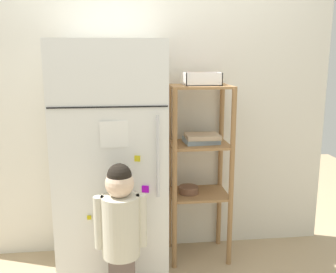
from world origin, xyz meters
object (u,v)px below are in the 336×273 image
refrigerator (112,163)px  pantry_shelf_unit (199,156)px  fruit_bin (202,80)px  child_standing (121,225)px

refrigerator → pantry_shelf_unit: size_ratio=1.23×
refrigerator → pantry_shelf_unit: bearing=13.5°
refrigerator → fruit_bin: size_ratio=6.34×
pantry_shelf_unit → fruit_bin: (0.01, -0.00, 0.56)m
child_standing → refrigerator: bearing=96.7°
child_standing → pantry_shelf_unit: 0.88m
pantry_shelf_unit → fruit_bin: bearing=-21.5°
pantry_shelf_unit → fruit_bin: 0.56m
pantry_shelf_unit → refrigerator: bearing=-166.5°
refrigerator → child_standing: size_ratio=1.73×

